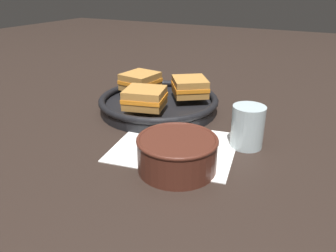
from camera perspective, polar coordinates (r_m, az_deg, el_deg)
name	(u,v)px	position (r m, az deg, el deg)	size (l,w,h in m)	color
ground_plane	(169,146)	(0.71, 0.22, -3.50)	(4.00, 4.00, 0.00)	black
napkin	(174,147)	(0.70, 1.06, -3.71)	(0.28, 0.25, 0.00)	white
soup_bowl	(177,152)	(0.61, 1.61, -4.48)	(0.15, 0.15, 0.07)	#4C2319
spoon	(182,145)	(0.70, 2.40, -3.24)	(0.15, 0.05, 0.01)	#9E9EA3
skillet	(159,103)	(0.90, -1.64, 3.96)	(0.32, 0.32, 0.04)	black
sandwich_near_left	(145,98)	(0.81, -4.05, 4.93)	(0.12, 0.11, 0.05)	#B27A38
sandwich_near_right	(190,87)	(0.90, 3.82, 6.87)	(0.13, 0.13, 0.05)	#B27A38
sandwich_far_left	(140,81)	(0.95, -4.84, 7.82)	(0.10, 0.11, 0.05)	#B27A38
drinking_glass	(248,127)	(0.71, 13.69, -0.10)	(0.07, 0.07, 0.09)	silver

